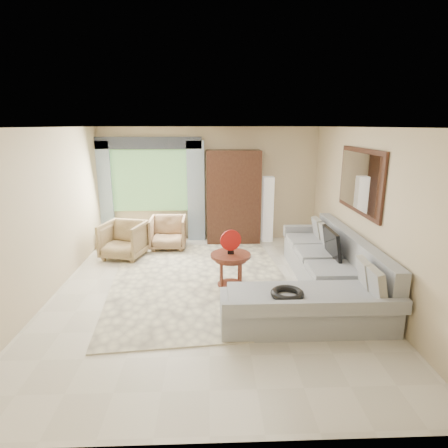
{
  "coord_description": "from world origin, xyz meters",
  "views": [
    {
      "loc": [
        0.02,
        -5.61,
        2.63
      ],
      "look_at": [
        0.25,
        0.35,
        1.05
      ],
      "focal_mm": 30.0,
      "sensor_mm": 36.0,
      "label": 1
    }
  ],
  "objects_px": {
    "tv_screen": "(332,243)",
    "potted_plant": "(106,236)",
    "floor_lamp": "(268,209)",
    "armchair_right": "(168,233)",
    "armoire": "(233,197)",
    "sectional_sofa": "(322,278)",
    "armchair_left": "(124,240)",
    "coffee_table": "(231,272)"
  },
  "relations": [
    {
      "from": "tv_screen",
      "to": "potted_plant",
      "type": "distance_m",
      "value": 4.87
    },
    {
      "from": "tv_screen",
      "to": "floor_lamp",
      "type": "height_order",
      "value": "floor_lamp"
    },
    {
      "from": "armchair_right",
      "to": "armoire",
      "type": "xyz_separation_m",
      "value": [
        1.45,
        0.43,
        0.7
      ]
    },
    {
      "from": "potted_plant",
      "to": "armoire",
      "type": "height_order",
      "value": "armoire"
    },
    {
      "from": "sectional_sofa",
      "to": "armchair_left",
      "type": "relative_size",
      "value": 4.24
    },
    {
      "from": "tv_screen",
      "to": "potted_plant",
      "type": "bearing_deg",
      "value": 153.51
    },
    {
      "from": "tv_screen",
      "to": "armoire",
      "type": "height_order",
      "value": "armoire"
    },
    {
      "from": "tv_screen",
      "to": "floor_lamp",
      "type": "relative_size",
      "value": 0.49
    },
    {
      "from": "tv_screen",
      "to": "armchair_left",
      "type": "bearing_deg",
      "value": 158.91
    },
    {
      "from": "armchair_left",
      "to": "potted_plant",
      "type": "relative_size",
      "value": 1.63
    },
    {
      "from": "potted_plant",
      "to": "floor_lamp",
      "type": "xyz_separation_m",
      "value": [
        3.64,
        0.36,
        0.5
      ]
    },
    {
      "from": "armchair_left",
      "to": "floor_lamp",
      "type": "bearing_deg",
      "value": 33.6
    },
    {
      "from": "floor_lamp",
      "to": "armchair_right",
      "type": "bearing_deg",
      "value": -167.64
    },
    {
      "from": "sectional_sofa",
      "to": "potted_plant",
      "type": "bearing_deg",
      "value": 147.42
    },
    {
      "from": "coffee_table",
      "to": "potted_plant",
      "type": "height_order",
      "value": "coffee_table"
    },
    {
      "from": "coffee_table",
      "to": "potted_plant",
      "type": "relative_size",
      "value": 1.28
    },
    {
      "from": "sectional_sofa",
      "to": "floor_lamp",
      "type": "height_order",
      "value": "floor_lamp"
    },
    {
      "from": "coffee_table",
      "to": "armchair_right",
      "type": "relative_size",
      "value": 0.83
    },
    {
      "from": "floor_lamp",
      "to": "armoire",
      "type": "bearing_deg",
      "value": -175.71
    },
    {
      "from": "floor_lamp",
      "to": "armchair_left",
      "type": "bearing_deg",
      "value": -161.09
    },
    {
      "from": "armchair_right",
      "to": "tv_screen",
      "type": "bearing_deg",
      "value": -34.98
    },
    {
      "from": "floor_lamp",
      "to": "potted_plant",
      "type": "bearing_deg",
      "value": -174.43
    },
    {
      "from": "coffee_table",
      "to": "floor_lamp",
      "type": "xyz_separation_m",
      "value": [
        1.01,
        2.77,
        0.41
      ]
    },
    {
      "from": "sectional_sofa",
      "to": "armoire",
      "type": "xyz_separation_m",
      "value": [
        -1.23,
        2.9,
        0.77
      ]
    },
    {
      "from": "tv_screen",
      "to": "armoire",
      "type": "bearing_deg",
      "value": 121.4
    },
    {
      "from": "tv_screen",
      "to": "armchair_right",
      "type": "distance_m",
      "value": 3.6
    },
    {
      "from": "potted_plant",
      "to": "sectional_sofa",
      "type": "bearing_deg",
      "value": -32.58
    },
    {
      "from": "sectional_sofa",
      "to": "tv_screen",
      "type": "relative_size",
      "value": 4.68
    },
    {
      "from": "coffee_table",
      "to": "armoire",
      "type": "height_order",
      "value": "armoire"
    },
    {
      "from": "tv_screen",
      "to": "armoire",
      "type": "xyz_separation_m",
      "value": [
        -1.5,
        2.46,
        0.33
      ]
    },
    {
      "from": "armoire",
      "to": "floor_lamp",
      "type": "distance_m",
      "value": 0.86
    },
    {
      "from": "tv_screen",
      "to": "armchair_left",
      "type": "relative_size",
      "value": 0.91
    },
    {
      "from": "tv_screen",
      "to": "armchair_right",
      "type": "height_order",
      "value": "tv_screen"
    },
    {
      "from": "armchair_right",
      "to": "armchair_left",
      "type": "bearing_deg",
      "value": -146.49
    },
    {
      "from": "potted_plant",
      "to": "floor_lamp",
      "type": "bearing_deg",
      "value": 5.57
    },
    {
      "from": "sectional_sofa",
      "to": "coffee_table",
      "type": "distance_m",
      "value": 1.45
    },
    {
      "from": "potted_plant",
      "to": "armoire",
      "type": "relative_size",
      "value": 0.24
    },
    {
      "from": "armoire",
      "to": "potted_plant",
      "type": "bearing_deg",
      "value": -174.07
    },
    {
      "from": "coffee_table",
      "to": "sectional_sofa",
      "type": "bearing_deg",
      "value": -7.51
    },
    {
      "from": "coffee_table",
      "to": "armchair_left",
      "type": "height_order",
      "value": "armchair_left"
    },
    {
      "from": "potted_plant",
      "to": "floor_lamp",
      "type": "height_order",
      "value": "floor_lamp"
    },
    {
      "from": "sectional_sofa",
      "to": "tv_screen",
      "type": "xyz_separation_m",
      "value": [
        0.27,
        0.44,
        0.44
      ]
    }
  ]
}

